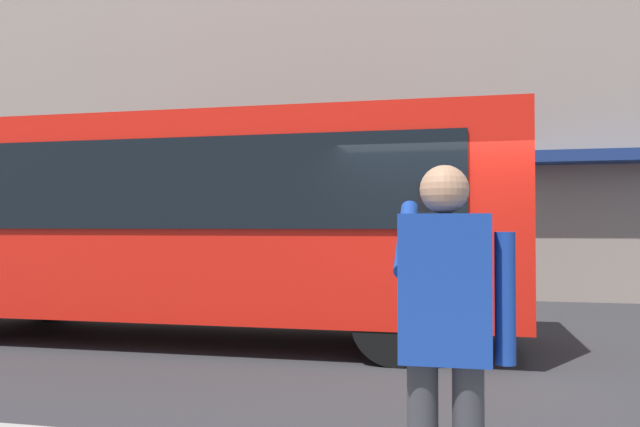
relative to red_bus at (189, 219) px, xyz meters
name	(u,v)px	position (x,y,z in m)	size (l,w,h in m)	color
ground_plane	(451,362)	(-3.63, 0.74, -1.68)	(60.00, 60.00, 0.00)	#2B2B2D
building_facade_far	(452,31)	(-3.64, -6.06, 4.30)	(28.00, 1.55, 12.00)	gray
red_bus	(189,219)	(0.00, 0.00, 0.00)	(9.05, 2.54, 3.08)	red
pedestrian_photographer	(446,323)	(-3.65, 5.33, -0.54)	(0.53, 0.52, 1.70)	#2D2D33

